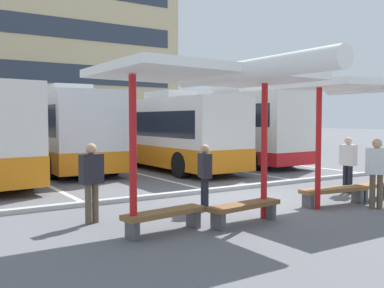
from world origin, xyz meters
name	(u,v)px	position (x,y,z in m)	size (l,w,h in m)	color
ground_plane	(249,200)	(0.00, 0.00, 0.00)	(160.00, 160.00, 0.00)	slate
coach_bus_1	(61,131)	(-2.09, 10.59, 1.69)	(3.05, 10.23, 3.66)	silver
coach_bus_2	(155,133)	(1.90, 9.03, 1.58)	(2.52, 11.47, 3.45)	silver
coach_bus_3	(219,127)	(5.77, 9.24, 1.81)	(2.80, 10.95, 3.80)	silver
lane_stripe_1	(25,174)	(-3.96, 9.25, 0.00)	(0.16, 14.00, 0.01)	white
lane_stripe_2	(116,168)	(0.00, 9.25, 0.00)	(0.16, 14.00, 0.01)	white
lane_stripe_3	(190,164)	(3.96, 9.25, 0.00)	(0.16, 14.00, 0.01)	white
lane_stripe_4	(250,160)	(7.91, 9.25, 0.00)	(0.16, 14.00, 0.01)	white
waiting_shelter_0	(213,78)	(-2.77, -2.15, 3.04)	(4.21, 4.81, 3.27)	red
bench_0	(164,216)	(-3.67, -1.80, 0.34)	(1.83, 0.66, 0.45)	brown
bench_1	(245,208)	(-1.87, -2.07, 0.34)	(1.86, 0.61, 0.45)	brown
waiting_shelter_1	(370,88)	(2.28, -2.09, 3.03)	(4.26, 4.39, 3.27)	red
bench_2	(334,192)	(1.38, -1.73, 0.34)	(2.00, 0.69, 0.45)	brown
bench_3	(375,186)	(3.18, -1.71, 0.34)	(1.86, 0.64, 0.45)	brown
platform_kerb	(214,190)	(0.00, 1.64, 0.06)	(44.00, 0.24, 0.12)	#ADADA8
waiting_passenger_0	(377,168)	(1.88, -2.62, 1.02)	(0.51, 0.51, 1.75)	brown
waiting_passenger_1	(92,177)	(-4.57, -0.22, 1.00)	(0.53, 0.32, 1.72)	brown
waiting_passenger_2	(205,173)	(-1.77, -0.42, 0.93)	(0.33, 0.51, 1.61)	black
waiting_passenger_3	(348,161)	(3.24, -0.72, 0.98)	(0.24, 0.50, 1.69)	black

